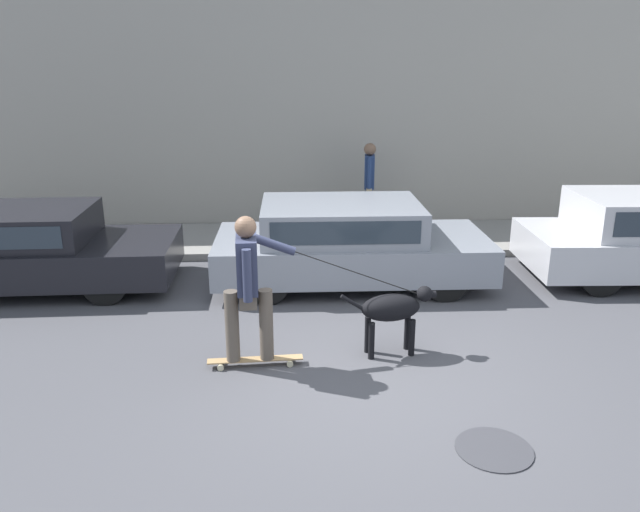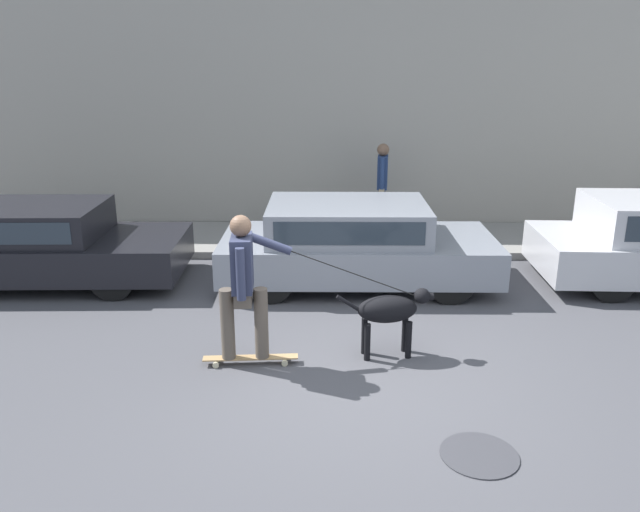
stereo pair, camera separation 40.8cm
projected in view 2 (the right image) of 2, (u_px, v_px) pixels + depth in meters
ground_plane at (359, 381)px, 6.57m from camera, size 36.00×36.00×0.00m
back_wall at (345, 97)px, 11.87m from camera, size 32.00×0.30×5.08m
sidewalk_curb at (345, 239)px, 11.48m from camera, size 30.00×2.05×0.13m
parked_car_0 at (29, 244)px, 9.31m from camera, size 4.54×1.84×1.19m
parked_car_1 at (355, 244)px, 9.26m from camera, size 4.03×1.85×1.23m
dog at (390, 311)px, 6.98m from camera, size 1.10×0.40×0.80m
skateboarder at (244, 282)px, 6.64m from camera, size 2.44×0.63×1.70m
pedestrian_with_bag at (382, 183)px, 11.47m from camera, size 0.22×0.64×1.65m
manhole_cover at (479, 455)px, 5.33m from camera, size 0.67×0.67×0.01m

